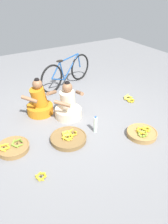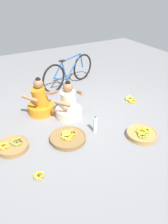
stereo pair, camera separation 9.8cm
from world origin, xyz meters
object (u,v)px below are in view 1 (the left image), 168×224
at_px(banana_basket_front_left, 68,138).
at_px(loose_bananas_back_left, 129,99).
at_px(bicycle_leaning, 67,72).
at_px(vendor_woman_front, 68,106).
at_px(banana_basket_near_vendor, 142,133).
at_px(vendor_woman_behind, 40,103).
at_px(water_bottle, 95,125).
at_px(loose_bananas_mid_left, 41,176).
at_px(banana_basket_mid_right, 13,147).

bearing_deg(banana_basket_front_left, loose_bananas_back_left, 17.98).
bearing_deg(bicycle_leaning, vendor_woman_front, -116.24).
distance_m(banana_basket_near_vendor, loose_bananas_back_left, 1.33).
bearing_deg(vendor_woman_behind, banana_basket_near_vendor, -52.66).
bearing_deg(water_bottle, banana_basket_front_left, 177.11).
xyz_separation_m(vendor_woman_front, water_bottle, (0.18, -0.69, -0.09)).
xyz_separation_m(vendor_woman_behind, banana_basket_near_vendor, (1.24, -1.62, -0.19)).
height_order(bicycle_leaning, loose_bananas_mid_left, bicycle_leaning).
xyz_separation_m(banana_basket_front_left, loose_bananas_mid_left, (-0.71, -0.54, -0.02)).
bearing_deg(water_bottle, loose_bananas_back_left, 25.39).
xyz_separation_m(loose_bananas_mid_left, loose_bananas_back_left, (2.55, 1.14, 0.00)).
xyz_separation_m(banana_basket_front_left, banana_basket_near_vendor, (1.16, -0.54, 0.00)).
bearing_deg(banana_basket_near_vendor, banana_basket_front_left, 154.94).
relative_size(vendor_woman_behind, banana_basket_mid_right, 1.50).
xyz_separation_m(bicycle_leaning, banana_basket_front_left, (-1.01, -2.00, -0.31)).
bearing_deg(water_bottle, loose_bananas_mid_left, -157.41).
relative_size(vendor_woman_front, loose_bananas_back_left, 2.39).
distance_m(banana_basket_front_left, loose_bananas_mid_left, 0.89).
distance_m(loose_bananas_mid_left, loose_bananas_back_left, 2.79).
distance_m(bicycle_leaning, loose_bananas_back_left, 1.66).
height_order(vendor_woman_behind, banana_basket_front_left, vendor_woman_behind).
bearing_deg(banana_basket_mid_right, bicycle_leaning, 43.14).
xyz_separation_m(banana_basket_front_left, water_bottle, (0.53, -0.03, 0.10)).
bearing_deg(loose_bananas_back_left, water_bottle, -154.61).
bearing_deg(vendor_woman_behind, water_bottle, -61.40).
bearing_deg(banana_basket_near_vendor, loose_bananas_mid_left, 179.93).
xyz_separation_m(vendor_woman_behind, loose_bananas_back_left, (1.92, -0.48, -0.22)).
bearing_deg(loose_bananas_back_left, banana_basket_near_vendor, -120.94).
bearing_deg(banana_basket_front_left, vendor_woman_front, 62.15).
bearing_deg(banana_basket_near_vendor, banana_basket_mid_right, 159.03).
bearing_deg(banana_basket_near_vendor, bicycle_leaning, 93.39).
height_order(vendor_woman_front, loose_bananas_back_left, vendor_woman_front).
relative_size(banana_basket_mid_right, loose_bananas_back_left, 1.60).
height_order(banana_basket_front_left, water_bottle, water_bottle).
relative_size(banana_basket_front_left, loose_bananas_back_left, 1.92).
bearing_deg(banana_basket_near_vendor, vendor_woman_behind, 127.34).
bearing_deg(water_bottle, banana_basket_near_vendor, -39.15).
bearing_deg(banana_basket_front_left, banana_basket_near_vendor, -25.06).
bearing_deg(loose_bananas_back_left, loose_bananas_mid_left, -155.95).
height_order(vendor_woman_behind, bicycle_leaning, vendor_woman_behind).
distance_m(banana_basket_mid_right, water_bottle, 1.43).
relative_size(banana_basket_front_left, banana_basket_near_vendor, 1.17).
relative_size(bicycle_leaning, banana_basket_front_left, 2.63).
bearing_deg(banana_basket_mid_right, banana_basket_front_left, -15.18).
distance_m(banana_basket_near_vendor, loose_bananas_mid_left, 1.87).
relative_size(vendor_woman_behind, loose_bananas_back_left, 2.40).
relative_size(bicycle_leaning, loose_bananas_mid_left, 8.88).
height_order(loose_bananas_back_left, water_bottle, water_bottle).
bearing_deg(vendor_woman_front, banana_basket_front_left, -117.85).
xyz_separation_m(banana_basket_near_vendor, loose_bananas_mid_left, (-1.87, 0.00, -0.03)).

